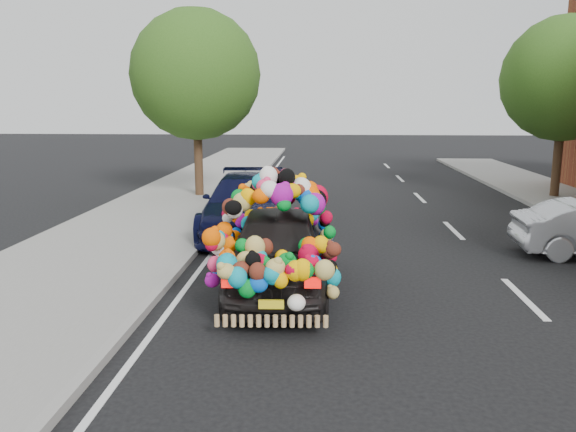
# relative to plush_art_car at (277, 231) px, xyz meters

# --- Properties ---
(ground) EXTENTS (100.00, 100.00, 0.00)m
(ground) POSITION_rel_plush_art_car_xyz_m (0.44, -0.20, -1.03)
(ground) COLOR black
(ground) RESTS_ON ground
(sidewalk) EXTENTS (4.00, 60.00, 0.12)m
(sidewalk) POSITION_rel_plush_art_car_xyz_m (-3.86, -0.20, -0.97)
(sidewalk) COLOR gray
(sidewalk) RESTS_ON ground
(kerb) EXTENTS (0.15, 60.00, 0.13)m
(kerb) POSITION_rel_plush_art_car_xyz_m (-1.91, -0.20, -0.96)
(kerb) COLOR gray
(kerb) RESTS_ON ground
(lane_markings) EXTENTS (6.00, 50.00, 0.01)m
(lane_markings) POSITION_rel_plush_art_car_xyz_m (4.04, -0.20, -1.02)
(lane_markings) COLOR silver
(lane_markings) RESTS_ON ground
(tree_near_sidewalk) EXTENTS (4.20, 4.20, 6.13)m
(tree_near_sidewalk) POSITION_rel_plush_art_car_xyz_m (-3.36, 9.30, 3.00)
(tree_near_sidewalk) COLOR #332114
(tree_near_sidewalk) RESTS_ON ground
(tree_far_b) EXTENTS (4.00, 4.00, 5.90)m
(tree_far_b) POSITION_rel_plush_art_car_xyz_m (8.44, 9.80, 2.87)
(tree_far_b) COLOR #332114
(tree_far_b) RESTS_ON ground
(plush_art_car) EXTENTS (2.15, 4.29, 2.02)m
(plush_art_car) POSITION_rel_plush_art_car_xyz_m (0.00, 0.00, 0.00)
(plush_art_car) COLOR black
(plush_art_car) RESTS_ON ground
(navy_sedan) EXTENTS (2.18, 4.92, 1.40)m
(navy_sedan) POSITION_rel_plush_art_car_xyz_m (-1.10, 4.30, -0.32)
(navy_sedan) COLOR black
(navy_sedan) RESTS_ON ground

